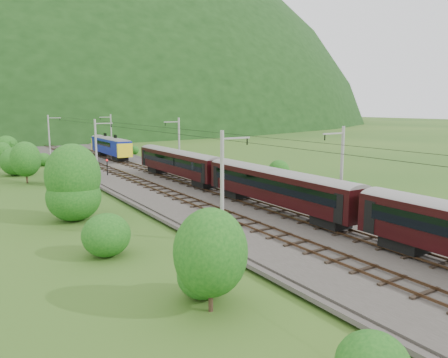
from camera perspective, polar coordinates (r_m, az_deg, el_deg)
ground at (r=36.42m, az=8.12°, el=-6.55°), size 600.00×600.00×0.00m
railbed at (r=44.22m, az=-0.28°, el=-3.37°), size 14.00×220.00×0.30m
track_left at (r=42.98m, az=-3.01°, el=-3.46°), size 2.40×220.00×0.27m
track_right at (r=45.46m, az=2.29°, el=-2.74°), size 2.40×220.00×0.27m
catenary_left at (r=61.16m, az=-16.30°, el=3.97°), size 2.54×192.28×8.00m
catenary_right at (r=65.56m, az=-5.94°, el=4.65°), size 2.54×192.28×8.00m
overhead_wires at (r=43.20m, az=-0.29°, el=5.65°), size 4.83×198.00×0.03m
train at (r=33.17m, az=18.28°, el=-2.84°), size 2.66×127.54×4.61m
hazard_post_near at (r=93.16m, az=-18.32°, el=3.58°), size 0.18×0.18×1.66m
hazard_post_far at (r=96.99m, az=-18.46°, el=3.73°), size 0.16×0.16×1.47m
signal at (r=64.06m, az=-15.01°, el=1.68°), size 0.25×0.25×2.27m
vegetation_left at (r=47.28m, az=-20.45°, el=-0.43°), size 8.69×145.48×6.83m
vegetation_right at (r=44.25m, az=20.14°, el=-2.48°), size 6.66×100.90×3.00m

